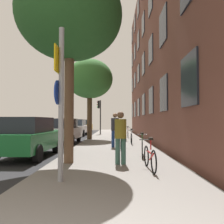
% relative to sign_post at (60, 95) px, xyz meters
% --- Properties ---
extents(ground_plane, '(41.80, 41.80, 0.00)m').
position_rel_sign_post_xyz_m(ground_plane, '(-2.27, 11.22, -2.07)').
color(ground_plane, '#332D28').
extents(road_asphalt, '(7.00, 38.00, 0.01)m').
position_rel_sign_post_xyz_m(road_asphalt, '(-4.37, 11.22, -2.07)').
color(road_asphalt, '#232326').
rests_on(road_asphalt, ground).
extents(sidewalk, '(4.20, 38.00, 0.12)m').
position_rel_sign_post_xyz_m(sidewalk, '(1.23, 11.22, -2.01)').
color(sidewalk, gray).
rests_on(sidewalk, ground).
extents(building_facade, '(0.56, 27.00, 13.70)m').
position_rel_sign_post_xyz_m(building_facade, '(3.82, 10.72, 4.80)').
color(building_facade, brown).
rests_on(building_facade, ground).
extents(sign_post, '(0.15, 0.60, 3.53)m').
position_rel_sign_post_xyz_m(sign_post, '(0.00, 0.00, 0.00)').
color(sign_post, gray).
rests_on(sign_post, sidewalk).
extents(traffic_light, '(0.43, 0.24, 3.53)m').
position_rel_sign_post_xyz_m(traffic_light, '(-0.30, 18.61, 0.47)').
color(traffic_light, black).
rests_on(traffic_light, sidewalk).
extents(tree_near, '(3.52, 3.52, 6.40)m').
position_rel_sign_post_xyz_m(tree_near, '(-0.25, 2.26, 2.92)').
color(tree_near, brown).
rests_on(tree_near, sidewalk).
extents(tree_far, '(3.53, 3.53, 6.09)m').
position_rel_sign_post_xyz_m(tree_far, '(-0.63, 12.06, 2.60)').
color(tree_far, '#4C3823').
rests_on(tree_far, sidewalk).
extents(bicycle_0, '(0.42, 1.61, 0.91)m').
position_rel_sign_post_xyz_m(bicycle_0, '(2.24, 1.21, -1.60)').
color(bicycle_0, black).
rests_on(bicycle_0, sidewalk).
extents(bicycle_1, '(0.42, 1.58, 0.93)m').
position_rel_sign_post_xyz_m(bicycle_1, '(2.32, 3.61, -1.59)').
color(bicycle_1, black).
rests_on(bicycle_1, sidewalk).
extents(bicycle_2, '(0.42, 1.69, 0.94)m').
position_rel_sign_post_xyz_m(bicycle_2, '(1.60, 6.01, -1.59)').
color(bicycle_2, black).
rests_on(bicycle_2, sidewalk).
extents(bicycle_3, '(0.42, 1.66, 0.91)m').
position_rel_sign_post_xyz_m(bicycle_3, '(2.27, 8.40, -1.60)').
color(bicycle_3, black).
rests_on(bicycle_3, sidewalk).
extents(bicycle_4, '(0.42, 1.73, 0.99)m').
position_rel_sign_post_xyz_m(bicycle_4, '(2.07, 10.81, -1.56)').
color(bicycle_4, black).
rests_on(bicycle_4, sidewalk).
extents(bicycle_5, '(0.42, 1.61, 0.93)m').
position_rel_sign_post_xyz_m(bicycle_5, '(2.36, 13.21, -1.59)').
color(bicycle_5, black).
rests_on(bicycle_5, sidewalk).
extents(pedestrian_0, '(0.50, 0.50, 1.67)m').
position_rel_sign_post_xyz_m(pedestrian_0, '(1.44, 2.03, -1.00)').
color(pedestrian_0, '#33594C').
rests_on(pedestrian_0, sidewalk).
extents(pedestrian_1, '(0.55, 0.55, 1.77)m').
position_rel_sign_post_xyz_m(pedestrian_1, '(1.28, 6.56, -0.94)').
color(pedestrian_1, navy).
rests_on(pedestrian_1, sidewalk).
extents(car_0, '(1.81, 4.07, 1.62)m').
position_rel_sign_post_xyz_m(car_0, '(-2.22, 4.05, -1.23)').
color(car_0, '#19662D').
rests_on(car_0, road_asphalt).
extents(car_1, '(1.98, 4.14, 1.62)m').
position_rel_sign_post_xyz_m(car_1, '(-2.10, 9.64, -1.23)').
color(car_1, silver).
rests_on(car_1, road_asphalt).
extents(car_2, '(1.86, 4.12, 1.62)m').
position_rel_sign_post_xyz_m(car_2, '(-2.45, 17.27, -1.23)').
color(car_2, silver).
rests_on(car_2, road_asphalt).
extents(car_3, '(1.92, 4.40, 1.62)m').
position_rel_sign_post_xyz_m(car_3, '(-2.66, 23.75, -1.23)').
color(car_3, orange).
rests_on(car_3, road_asphalt).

